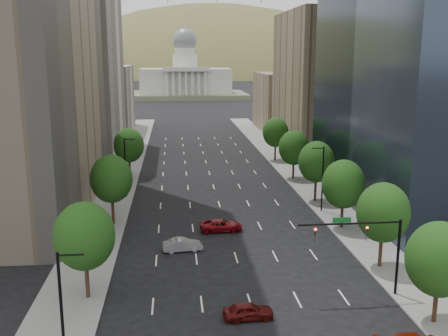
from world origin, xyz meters
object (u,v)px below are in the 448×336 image
object	(u,v)px
traffic_signal	(372,241)
car_maroon	(248,311)
capitol	(185,81)
car_red_far	(221,225)
car_silver	(183,245)

from	to	relation	value
traffic_signal	car_maroon	size ratio (longest dim) A/B	2.24
capitol	traffic_signal	bearing A→B (deg)	-87.26
traffic_signal	capitol	bearing A→B (deg)	92.74
capitol	car_red_far	size ratio (longest dim) A/B	11.71
capitol	car_maroon	distance (m)	222.78
capitol	car_silver	xyz separation A→B (m)	(-5.55, -207.25, -7.87)
car_red_far	capitol	bearing A→B (deg)	-2.69
capitol	car_silver	distance (m)	207.48
car_maroon	car_red_far	xyz separation A→B (m)	(-0.20, 21.43, 0.02)
capitol	car_maroon	world-z (taller)	capitol
car_maroon	car_red_far	bearing A→B (deg)	-3.56
traffic_signal	car_maroon	bearing A→B (deg)	-165.24
traffic_signal	capitol	distance (m)	219.99
capitol	car_red_far	world-z (taller)	capitol
capitol	car_silver	size ratio (longest dim) A/B	14.01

